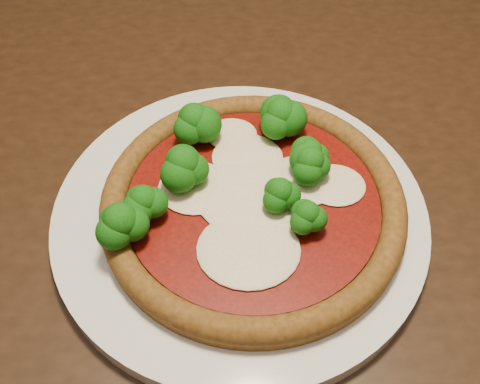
{
  "coord_description": "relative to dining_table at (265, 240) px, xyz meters",
  "views": [
    {
      "loc": [
        0.01,
        -0.3,
        1.15
      ],
      "look_at": [
        0.0,
        -0.0,
        0.79
      ],
      "focal_mm": 40.0,
      "sensor_mm": 36.0,
      "label": 1
    }
  ],
  "objects": [
    {
      "name": "dining_table",
      "position": [
        0.0,
        0.0,
        0.0
      ],
      "size": [
        1.26,
        0.92,
        0.75
      ],
      "rotation": [
        0.0,
        0.0,
        0.09
      ],
      "color": "black",
      "rests_on": "floor"
    },
    {
      "name": "plate",
      "position": [
        -0.03,
        -0.04,
        0.11
      ],
      "size": [
        0.34,
        0.34,
        0.02
      ],
      "primitive_type": "cylinder",
      "color": "silver",
      "rests_on": "dining_table"
    },
    {
      "name": "pizza",
      "position": [
        -0.02,
        -0.04,
        0.13
      ],
      "size": [
        0.27,
        0.27,
        0.06
      ],
      "rotation": [
        0.0,
        0.0,
        0.22
      ],
      "color": "brown",
      "rests_on": "plate"
    }
  ]
}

